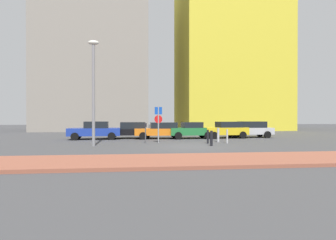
{
  "coord_description": "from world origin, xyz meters",
  "views": [
    {
      "loc": [
        -3.25,
        -16.91,
        1.84
      ],
      "look_at": [
        -1.12,
        2.58,
        1.7
      ],
      "focal_mm": 28.38,
      "sensor_mm": 36.0,
      "label": 1
    }
  ],
  "objects": [
    {
      "name": "traffic_bollard_near",
      "position": [
        3.15,
        1.86,
        0.51
      ],
      "size": [
        0.12,
        0.12,
        1.01
      ],
      "primitive_type": "cylinder",
      "color": "#B7B7BC",
      "rests_on": "ground"
    },
    {
      "name": "traffic_bollard_mid",
      "position": [
        1.5,
        0.16,
        0.51
      ],
      "size": [
        0.18,
        0.18,
        1.01
      ],
      "primitive_type": "cylinder",
      "color": "black",
      "rests_on": "ground"
    },
    {
      "name": "sidewalk_brick",
      "position": [
        0.0,
        -6.01,
        0.07
      ],
      "size": [
        40.0,
        3.41,
        0.14
      ],
      "primitive_type": "cube",
      "color": "#93513D",
      "rests_on": "ground"
    },
    {
      "name": "traffic_bollard_edge",
      "position": [
        2.78,
        2.85,
        0.54
      ],
      "size": [
        0.18,
        0.18,
        1.08
      ],
      "primitive_type": "cylinder",
      "color": "#B7B7BC",
      "rests_on": "ground"
    },
    {
      "name": "parked_car_black",
      "position": [
        -4.0,
        7.29,
        0.76
      ],
      "size": [
        4.43,
        1.96,
        1.47
      ],
      "color": "black",
      "rests_on": "ground"
    },
    {
      "name": "parking_meter",
      "position": [
        -2.78,
        2.48,
        0.95
      ],
      "size": [
        0.18,
        0.14,
        1.47
      ],
      "color": "#4C4C51",
      "rests_on": "ground"
    },
    {
      "name": "parked_car_blue",
      "position": [
        -7.05,
        6.62,
        0.78
      ],
      "size": [
        4.48,
        2.15,
        1.54
      ],
      "color": "#1E389E",
      "rests_on": "ground"
    },
    {
      "name": "parking_sign_post",
      "position": [
        -1.82,
        2.7,
        1.69
      ],
      "size": [
        0.59,
        0.14,
        2.69
      ],
      "color": "gray",
      "rests_on": "ground"
    },
    {
      "name": "building_colorful_midrise",
      "position": [
        11.44,
        26.6,
        12.42
      ],
      "size": [
        15.74,
        15.57,
        24.83
      ],
      "primitive_type": "cube",
      "color": "gold",
      "rests_on": "ground"
    },
    {
      "name": "ground_plane",
      "position": [
        0.0,
        0.0,
        0.0
      ],
      "size": [
        120.0,
        120.0,
        0.0
      ],
      "primitive_type": "plane",
      "color": "#424244"
    },
    {
      "name": "parked_car_green",
      "position": [
        1.41,
        6.64,
        0.75
      ],
      "size": [
        4.02,
        2.15,
        1.48
      ],
      "color": "#237238",
      "rests_on": "ground"
    },
    {
      "name": "street_lamp",
      "position": [
        -6.22,
        0.95,
        4.09
      ],
      "size": [
        0.7,
        0.36,
        6.95
      ],
      "color": "gray",
      "rests_on": "ground"
    },
    {
      "name": "parked_car_silver",
      "position": [
        7.16,
        7.25,
        0.79
      ],
      "size": [
        4.44,
        2.05,
        1.52
      ],
      "color": "#B7BABF",
      "rests_on": "ground"
    },
    {
      "name": "traffic_bollard_far",
      "position": [
        1.7,
        1.81,
        0.5
      ],
      "size": [
        0.14,
        0.14,
        0.99
      ],
      "primitive_type": "cylinder",
      "color": "black",
      "rests_on": "ground"
    },
    {
      "name": "parked_car_orange",
      "position": [
        -1.31,
        6.72,
        0.76
      ],
      "size": [
        4.5,
        1.93,
        1.45
      ],
      "color": "orange",
      "rests_on": "ground"
    },
    {
      "name": "building_under_construction",
      "position": [
        -9.83,
        26.63,
        10.92
      ],
      "size": [
        15.68,
        15.39,
        21.84
      ],
      "primitive_type": "cube",
      "color": "gray",
      "rests_on": "ground"
    },
    {
      "name": "parked_car_yellow",
      "position": [
        4.7,
        6.76,
        0.79
      ],
      "size": [
        4.1,
        2.15,
        1.51
      ],
      "color": "gold",
      "rests_on": "ground"
    }
  ]
}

